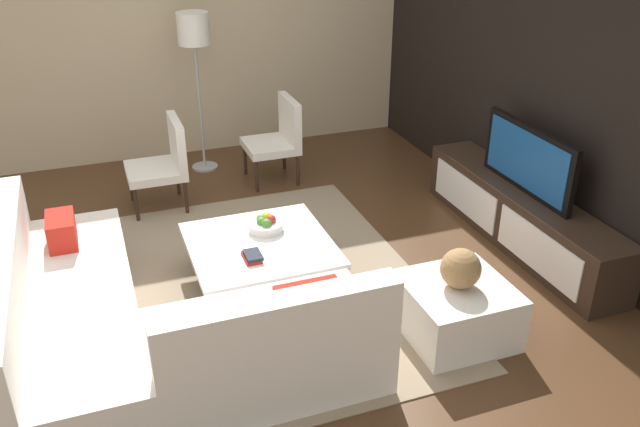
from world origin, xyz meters
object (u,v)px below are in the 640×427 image
(sectional_couch, at_px, (136,324))
(book_stack, at_px, (252,256))
(accent_chair_near, at_px, (165,159))
(ottoman, at_px, (456,310))
(media_console, at_px, (519,216))
(accent_chair_far, at_px, (279,135))
(coffee_table, at_px, (261,263))
(television, at_px, (528,159))
(fruit_bowl, at_px, (266,224))
(floor_lamp, at_px, (194,38))
(decorative_ball, at_px, (461,269))

(sectional_couch, height_order, book_stack, sectional_couch)
(accent_chair_near, distance_m, ottoman, 3.18)
(media_console, relative_size, accent_chair_far, 2.73)
(coffee_table, relative_size, ottoman, 1.53)
(accent_chair_far, bearing_deg, television, 44.83)
(sectional_couch, bearing_deg, fruit_bowl, 125.43)
(coffee_table, distance_m, floor_lamp, 2.78)
(floor_lamp, distance_m, ottoman, 3.92)
(accent_chair_near, height_order, decorative_ball, accent_chair_near)
(television, height_order, accent_chair_near, television)
(media_console, xyz_separation_m, fruit_bowl, (-0.28, -2.20, 0.18))
(television, relative_size, book_stack, 5.77)
(fruit_bowl, distance_m, book_stack, 0.45)
(sectional_couch, relative_size, fruit_bowl, 8.51)
(accent_chair_far, bearing_deg, decorative_ball, 14.28)
(ottoman, bearing_deg, television, 129.14)
(accent_chair_near, distance_m, decorative_ball, 3.17)
(ottoman, relative_size, fruit_bowl, 2.50)
(television, relative_size, sectional_couch, 0.48)
(ottoman, bearing_deg, coffee_table, -134.43)
(sectional_couch, xyz_separation_m, decorative_ball, (0.47, 2.10, 0.25))
(decorative_ball, bearing_deg, ottoman, 0.00)
(floor_lamp, height_order, fruit_bowl, floor_lamp)
(media_console, height_order, fruit_bowl, fruit_bowl)
(fruit_bowl, xyz_separation_m, accent_chair_far, (-1.76, 0.65, 0.06))
(floor_lamp, distance_m, accent_chair_far, 1.29)
(coffee_table, xyz_separation_m, fruit_bowl, (-0.18, 0.10, 0.23))
(coffee_table, relative_size, accent_chair_near, 1.23)
(television, height_order, floor_lamp, floor_lamp)
(accent_chair_near, bearing_deg, television, 52.78)
(sectional_couch, height_order, coffee_table, sectional_couch)
(television, xyz_separation_m, decorative_ball, (0.98, -1.20, -0.24))
(coffee_table, distance_m, accent_chair_near, 1.77)
(sectional_couch, distance_m, decorative_ball, 2.17)
(coffee_table, bearing_deg, ottoman, 45.57)
(decorative_ball, bearing_deg, book_stack, -125.35)
(media_console, height_order, television, television)
(fruit_bowl, relative_size, accent_chair_far, 0.32)
(fruit_bowl, distance_m, accent_chair_far, 1.88)
(accent_chair_far, bearing_deg, accent_chair_near, -70.28)
(fruit_bowl, bearing_deg, accent_chair_far, 159.84)
(ottoman, bearing_deg, accent_chair_near, -150.54)
(accent_chair_near, bearing_deg, coffee_table, 11.01)
(ottoman, height_order, book_stack, book_stack)
(floor_lamp, bearing_deg, sectional_couch, -18.67)
(floor_lamp, distance_m, book_stack, 2.91)
(accent_chair_near, bearing_deg, book_stack, 6.01)
(coffee_table, distance_m, ottoman, 1.54)
(television, xyz_separation_m, ottoman, (0.98, -1.20, -0.58))
(coffee_table, height_order, ottoman, ottoman)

